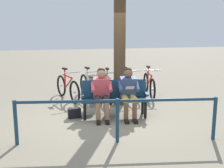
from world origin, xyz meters
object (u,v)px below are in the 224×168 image
Objects in this scene: person_companion at (102,91)px; tree_trunk at (120,43)px; bicycle_orange at (149,85)px; bicycle_green at (68,88)px; bicycle_silver at (108,88)px; bench at (114,96)px; handbag at (74,113)px; bicycle_blue at (89,87)px; person_reading at (129,90)px; litter_bin at (95,91)px; bicycle_red at (127,86)px.

person_companion is 1.71m from tree_trunk.
bicycle_green is (2.49, -0.13, 0.00)m from bicycle_orange.
bench is at bearing -3.14° from bicycle_silver.
tree_trunk reaches higher than person_companion.
handbag is 1.91m from bicycle_blue.
litter_bin is (0.61, -1.18, -0.24)m from person_reading.
handbag is 2.41m from bicycle_red.
tree_trunk is at bearing -51.42° from bicycle_orange.
bicycle_silver is (-0.50, -1.67, -0.30)m from person_companion.
handbag is (1.27, -0.24, -0.54)m from person_reading.
tree_trunk is at bearing -45.38° from bicycle_red.
bench is 1.05m from handbag.
bicycle_silver is (-1.14, -1.51, 0.24)m from handbag.
bicycle_orange and bicycle_blue have the same top height.
person_reading is at bearing 7.38° from bicycle_silver.
bench is 1.95× the size of litter_bin.
bicycle_red is at bearing -120.60° from tree_trunk.
bench is 2.07m from bicycle_green.
bicycle_red is (0.72, -0.01, 0.00)m from bicycle_orange.
handbag is 1.79m from bicycle_green.
bicycle_red is at bearing 67.39° from bicycle_green.
person_companion is 1.97m from bicycle_blue.
bicycle_green is at bearing -108.66° from bicycle_red.
bicycle_orange and bicycle_silver have the same top height.
bicycle_silver is at bearing -89.19° from bench.
bicycle_blue is (1.12, -0.14, 0.00)m from bicycle_red.
tree_trunk reaches higher than bicycle_orange.
bicycle_silver is at bearing 58.83° from bicycle_green.
tree_trunk is 2.12× the size of bicycle_green.
bicycle_silver is (0.14, -1.75, -0.31)m from person_reading.
handbag is at bearing 54.78° from litter_bin.
litter_bin is 0.50× the size of bicycle_orange.
bicycle_silver and bicycle_green have the same top height.
tree_trunk is 4.05× the size of litter_bin.
litter_bin is (0.31, -0.98, -0.08)m from bench.
bicycle_blue reaches higher than handbag.
person_companion is 2.58m from bicycle_orange.
litter_bin reaches higher than handbag.
litter_bin is 0.51× the size of bicycle_red.
bicycle_green is (1.01, -1.80, -0.15)m from bench.
bench is 1.02× the size of bicycle_green.
tree_trunk is (-0.71, -1.15, 1.04)m from person_companion.
bicycle_green is (1.39, -0.78, -1.35)m from tree_trunk.
bench is at bearing 69.66° from tree_trunk.
person_reading reaches higher than bicycle_red.
person_reading reaches higher than bicycle_blue.
bicycle_blue is (0.65, -2.02, -0.31)m from person_reading.
bicycle_green is (1.78, -0.12, 0.00)m from bicycle_red.
person_reading is 4.00× the size of handbag.
bicycle_red is (-1.10, -1.81, -0.30)m from person_companion.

